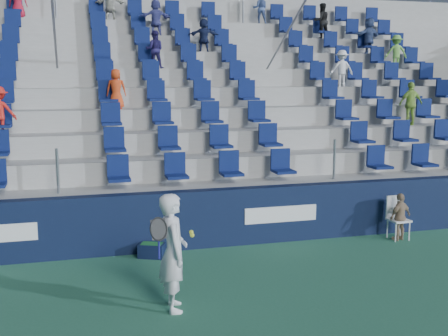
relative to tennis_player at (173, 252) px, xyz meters
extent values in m
plane|color=#2E6B4E|center=(1.30, -0.19, -0.90)|extent=(70.00, 70.00, 0.00)
cube|color=#0E1834|center=(1.30, 2.96, -0.30)|extent=(24.00, 0.30, 1.20)
cube|color=white|center=(2.80, 2.80, -0.28)|extent=(1.60, 0.02, 0.34)
cube|color=#A9A9A4|center=(1.30, 3.54, -0.30)|extent=(24.00, 0.85, 1.20)
cube|color=#A9A9A4|center=(1.30, 4.39, -0.05)|extent=(24.00, 0.85, 1.70)
cube|color=#A9A9A4|center=(1.30, 5.24, 0.20)|extent=(24.00, 0.85, 2.20)
cube|color=#A9A9A4|center=(1.30, 6.09, 0.45)|extent=(24.00, 0.85, 2.70)
cube|color=#A9A9A4|center=(1.30, 6.94, 0.70)|extent=(24.00, 0.85, 3.20)
cube|color=#A9A9A4|center=(1.30, 7.79, 0.95)|extent=(24.00, 0.85, 3.70)
cube|color=#A9A9A4|center=(1.30, 8.64, 1.20)|extent=(24.00, 0.85, 4.20)
cube|color=#A9A9A4|center=(1.30, 9.49, 1.45)|extent=(24.00, 0.85, 4.70)
cube|color=#A9A9A4|center=(1.30, 10.34, 1.70)|extent=(24.00, 0.85, 5.20)
cube|color=#A9A9A4|center=(1.30, 11.01, 2.20)|extent=(24.00, 0.50, 6.20)
cube|color=#0D1A4F|center=(1.30, 3.54, 0.65)|extent=(16.05, 0.50, 0.70)
cube|color=#0D1A4F|center=(1.30, 4.39, 1.15)|extent=(16.05, 0.50, 0.70)
cube|color=#0D1A4F|center=(1.30, 5.24, 1.65)|extent=(16.05, 0.50, 0.70)
cube|color=#0D1A4F|center=(1.30, 6.09, 2.15)|extent=(16.05, 0.50, 0.70)
cube|color=#0D1A4F|center=(1.30, 6.94, 2.65)|extent=(16.05, 0.50, 0.70)
cube|color=#0D1A4F|center=(1.30, 7.79, 3.15)|extent=(16.05, 0.50, 0.70)
cube|color=#0D1A4F|center=(1.30, 8.64, 3.65)|extent=(16.05, 0.50, 0.70)
cube|color=#0D1A4F|center=(1.30, 9.49, 4.15)|extent=(16.05, 0.50, 0.70)
cube|color=#0D1A4F|center=(1.30, 10.34, 4.65)|extent=(16.05, 0.50, 0.70)
cylinder|color=gray|center=(-1.70, 6.94, 3.45)|extent=(0.06, 7.68, 4.55)
cylinder|color=gray|center=(4.30, 6.94, 3.45)|extent=(0.06, 7.68, 4.55)
imported|color=red|center=(-0.30, 6.04, 2.29)|extent=(0.51, 0.36, 0.98)
imported|color=#414690|center=(1.21, 9.44, 4.34)|extent=(1.05, 0.52, 1.08)
imported|color=#1F1A4F|center=(0.91, 7.74, 3.32)|extent=(0.57, 0.49, 1.04)
imported|color=#6FBB4A|center=(8.44, 7.74, 3.32)|extent=(0.76, 0.55, 1.05)
imported|color=#3F558C|center=(4.84, 10.29, 4.81)|extent=(0.59, 0.52, 1.03)
imported|color=#3A4E80|center=(7.96, 8.59, 3.87)|extent=(1.12, 0.67, 1.15)
imported|color=#AF172D|center=(-2.78, 10.29, 4.84)|extent=(0.55, 0.37, 1.08)
imported|color=beige|center=(-0.07, 10.29, 4.81)|extent=(0.99, 0.47, 1.03)
imported|color=black|center=(6.68, 9.44, 4.37)|extent=(0.58, 0.47, 1.15)
imported|color=#172046|center=(2.51, 8.59, 3.78)|extent=(0.94, 0.43, 0.97)
imported|color=white|center=(6.17, 6.89, 2.81)|extent=(0.73, 0.50, 1.03)
imported|color=#9CCA51|center=(7.37, 5.19, 1.87)|extent=(0.68, 0.28, 1.15)
imported|color=silver|center=(0.00, 0.00, 0.00)|extent=(0.46, 0.68, 1.80)
cylinder|color=navy|center=(-0.25, -0.25, 0.14)|extent=(0.03, 0.03, 0.28)
torus|color=black|center=(-0.25, -0.25, 0.44)|extent=(0.30, 0.17, 0.28)
plane|color=#262626|center=(-0.25, -0.25, 0.44)|extent=(0.30, 0.16, 0.29)
sphere|color=#C9D231|center=(0.25, -0.20, 0.30)|extent=(0.07, 0.07, 0.07)
sphere|color=#C9D231|center=(0.25, -0.14, 0.33)|extent=(0.07, 0.07, 0.07)
cube|color=white|center=(5.35, 2.36, -0.47)|extent=(0.43, 0.43, 0.04)
cube|color=white|center=(5.35, 2.56, -0.22)|extent=(0.41, 0.06, 0.51)
cylinder|color=white|center=(5.19, 2.20, -0.70)|extent=(0.03, 0.03, 0.41)
cylinder|color=white|center=(5.52, 2.20, -0.70)|extent=(0.03, 0.03, 0.41)
cylinder|color=white|center=(5.19, 2.53, -0.70)|extent=(0.03, 0.03, 0.41)
cylinder|color=white|center=(5.52, 2.53, -0.70)|extent=(0.03, 0.03, 0.41)
imported|color=tan|center=(5.35, 2.31, -0.39)|extent=(0.65, 0.43, 1.03)
cube|color=black|center=(0.02, 2.56, -0.77)|extent=(0.58, 0.50, 0.27)
cube|color=#1E662D|center=(0.02, 2.56, -0.71)|extent=(0.47, 0.38, 0.16)
camera|label=1|loc=(-1.39, -8.01, 2.62)|focal=45.00mm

